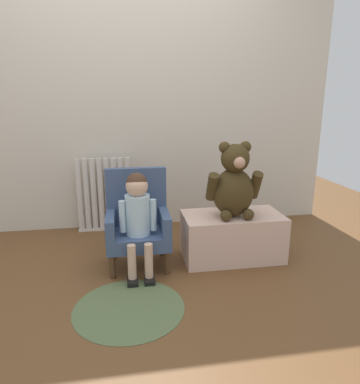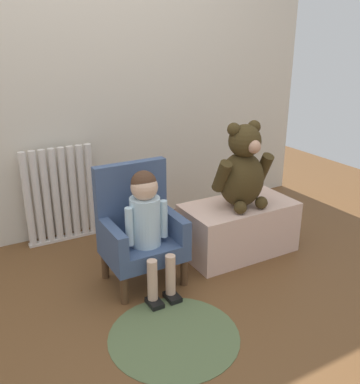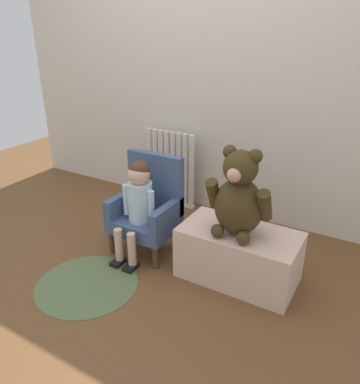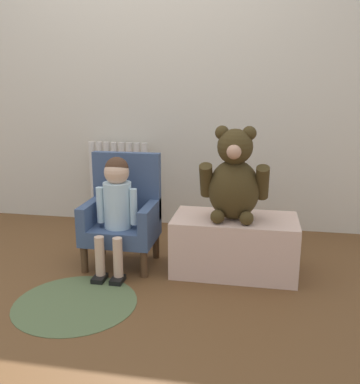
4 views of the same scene
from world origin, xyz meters
TOP-DOWN VIEW (x-y plane):
  - ground_plane at (0.00, 0.00)m, footprint 6.00×6.00m
  - back_wall at (0.00, 1.28)m, footprint 3.80×0.05m
  - radiator at (-0.23, 1.15)m, footprint 0.50×0.05m
  - child_armchair at (0.03, 0.42)m, footprint 0.44×0.36m
  - child_figure at (0.03, 0.31)m, footprint 0.25×0.35m
  - low_bench at (0.74, 0.40)m, footprint 0.74×0.39m
  - large_teddy_bear at (0.73, 0.37)m, footprint 0.40×0.28m
  - floor_rug at (-0.05, -0.15)m, footprint 0.65×0.65m

SIDE VIEW (x-z plane):
  - ground_plane at x=0.00m, z-range 0.00..0.00m
  - floor_rug at x=-0.05m, z-range 0.00..0.01m
  - low_bench at x=0.74m, z-range 0.00..0.34m
  - child_armchair at x=0.03m, z-range -0.03..0.67m
  - radiator at x=-0.23m, z-range 0.00..0.67m
  - child_figure at x=0.03m, z-range 0.10..0.80m
  - large_teddy_bear at x=0.73m, z-range 0.31..0.86m
  - back_wall at x=0.00m, z-range 0.00..2.40m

